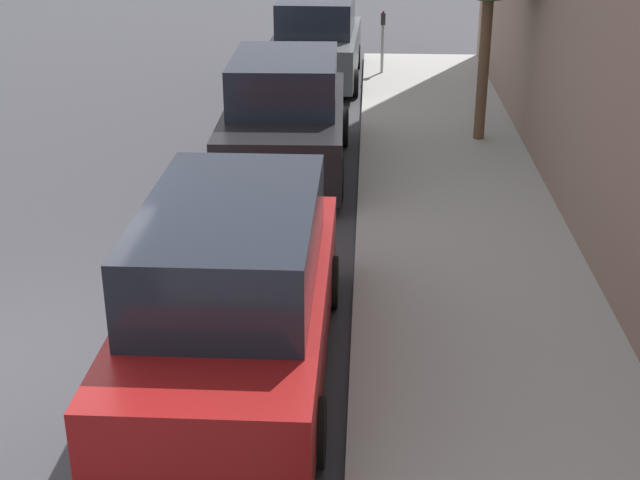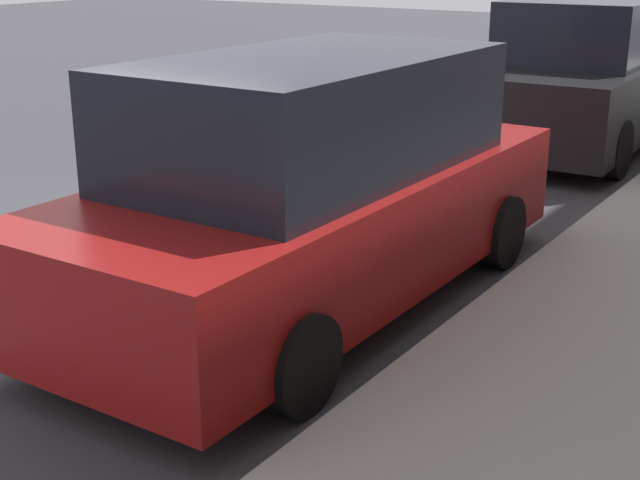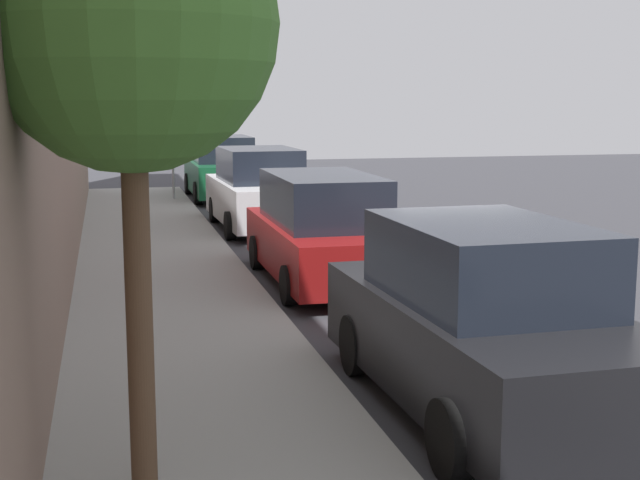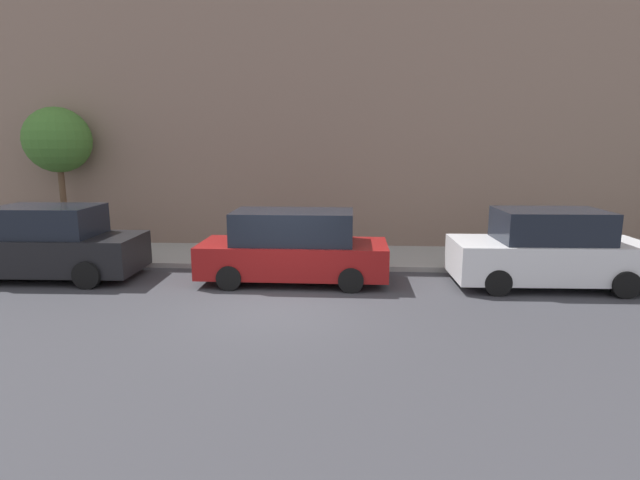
% 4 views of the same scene
% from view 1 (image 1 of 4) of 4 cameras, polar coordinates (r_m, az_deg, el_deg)
% --- Properties ---
extents(ground_plane, '(60.00, 60.00, 0.00)m').
position_cam_1_polar(ground_plane, '(10.21, -18.27, -7.23)').
color(ground_plane, '#38383D').
extents(sidewalk, '(3.01, 32.00, 0.15)m').
position_cam_1_polar(sidewalk, '(9.60, 11.06, -7.93)').
color(sidewalk, '#9E9E99').
rests_on(sidewalk, ground_plane).
extents(parked_minivan_third, '(2.02, 4.90, 1.90)m').
position_cam_1_polar(parked_minivan_third, '(9.11, -5.54, -3.29)').
color(parked_minivan_third, maroon).
rests_on(parked_minivan_third, ground_plane).
extents(parked_suv_fourth, '(2.09, 4.85, 1.98)m').
position_cam_1_polar(parked_suv_fourth, '(15.29, -2.24, 7.83)').
color(parked_suv_fourth, black).
rests_on(parked_suv_fourth, ground_plane).
extents(parked_suv_fifth, '(2.08, 4.84, 1.98)m').
position_cam_1_polar(parked_suv_fifth, '(21.88, -0.22, 12.53)').
color(parked_suv_fifth, '#4C5156').
rests_on(parked_suv_fifth, ground_plane).
extents(parking_meter_far, '(0.11, 0.15, 1.49)m').
position_cam_1_polar(parking_meter_far, '(22.18, 4.04, 12.96)').
color(parking_meter_far, '#ADADB2').
rests_on(parking_meter_far, sidewalk).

